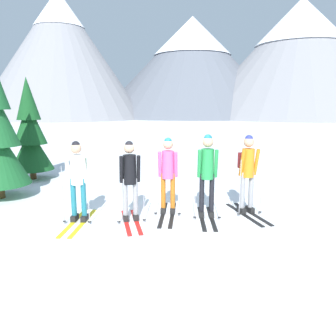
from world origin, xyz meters
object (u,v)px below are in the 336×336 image
skier_in_white (78,177)px  skier_in_orange (247,169)px  skier_in_black (130,178)px  skier_in_pink (168,171)px  pine_tree_mid (30,134)px  skier_in_green (207,170)px

skier_in_white → skier_in_orange: (3.72, 0.65, 0.06)m
skier_in_black → skier_in_pink: 0.96m
skier_in_orange → skier_in_black: bearing=-167.0°
skier_in_white → pine_tree_mid: bearing=124.4°
skier_in_white → skier_in_pink: skier_in_pink is taller
skier_in_pink → skier_in_orange: (1.81, 0.07, 0.04)m
skier_in_white → pine_tree_mid: size_ratio=0.51×
skier_in_orange → pine_tree_mid: pine_tree_mid is taller
skier_in_pink → skier_in_orange: size_ratio=0.97×
skier_in_black → skier_in_white: bearing=-177.3°
skier_in_white → skier_in_pink: size_ratio=0.98×
skier_in_pink → skier_in_black: bearing=-146.2°
skier_in_green → pine_tree_mid: bearing=146.1°
skier_in_orange → skier_in_white: bearing=-170.0°
skier_in_green → skier_in_orange: 0.99m
skier_in_black → skier_in_pink: bearing=33.8°
skier_in_pink → skier_in_green: bearing=-15.5°
skier_in_green → skier_in_orange: skier_in_green is taller
skier_in_white → pine_tree_mid: 5.00m
skier_in_green → pine_tree_mid: (-5.58, 3.75, 0.48)m
skier_in_white → skier_in_black: bearing=2.7°
skier_in_green → skier_in_orange: bearing=18.1°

